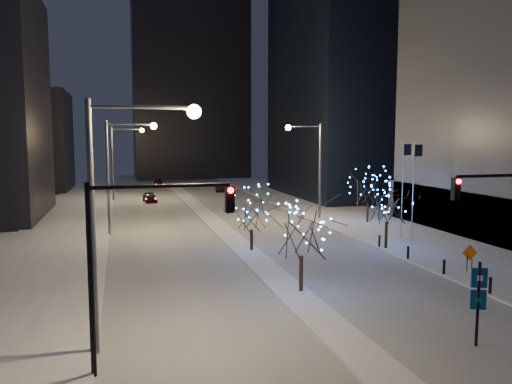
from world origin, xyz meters
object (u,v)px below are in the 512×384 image
object	(u,v)px
holiday_tree_median_near	(302,228)
car_mid	(220,187)
street_lamp_east	(312,158)
holiday_tree_plaza_near	(387,201)
street_lamp_w_near	(120,190)
street_lamp_w_far	(120,153)
construction_sign	(470,255)
car_near	(150,197)
street_lamp_w_mid	(120,161)
traffic_signal_west	(136,244)
car_far	(159,184)
wayfinding_sign	(478,295)
holiday_tree_median_far	(251,209)
holiday_tree_plaza_far	(368,187)

from	to	relation	value
holiday_tree_median_near	car_mid	bearing A→B (deg)	83.76
street_lamp_east	holiday_tree_plaza_near	xyz separation A→B (m)	(0.42, -14.47, -2.71)
street_lamp_w_near	street_lamp_w_far	distance (m)	50.00
street_lamp_w_far	construction_sign	size ratio (longest dim) A/B	6.00
car_near	holiday_tree_median_near	size ratio (longest dim) A/B	0.73
street_lamp_east	holiday_tree_median_near	world-z (taller)	street_lamp_east
holiday_tree_plaza_near	car_near	bearing A→B (deg)	115.04
car_mid	car_near	bearing A→B (deg)	49.33
street_lamp_w_mid	holiday_tree_plaza_near	size ratio (longest dim) A/B	1.82
street_lamp_w_far	holiday_tree_plaza_near	size ratio (longest dim) A/B	1.82
traffic_signal_west	construction_sign	world-z (taller)	traffic_signal_west
street_lamp_w_near	street_lamp_east	bearing A→B (deg)	55.81
street_lamp_w_far	street_lamp_east	world-z (taller)	same
street_lamp_w_mid	car_far	xyz separation A→B (m)	(6.28, 42.13, -5.87)
car_near	street_lamp_east	bearing A→B (deg)	-57.07
car_mid	wayfinding_sign	xyz separation A→B (m)	(-1.28, -61.39, 1.43)
street_lamp_w_near	holiday_tree_plaza_near	size ratio (longest dim) A/B	1.82
holiday_tree_median_far	holiday_tree_plaza_far	xyz separation A→B (m)	(14.37, 9.06, 0.40)
traffic_signal_west	holiday_tree_median_near	bearing A→B (deg)	38.56
car_mid	construction_sign	distance (m)	52.11
street_lamp_w_near	street_lamp_w_mid	size ratio (longest dim) A/B	1.00
car_near	car_far	bearing A→B (deg)	76.86
street_lamp_east	car_near	bearing A→B (deg)	128.50
street_lamp_w_near	holiday_tree_median_far	distance (m)	18.48
street_lamp_east	car_mid	xyz separation A→B (m)	(-3.80, 30.04, -5.71)
traffic_signal_west	car_mid	distance (m)	61.95
street_lamp_w_mid	holiday_tree_plaza_near	bearing A→B (deg)	-30.55
street_lamp_w_far	holiday_tree_median_far	size ratio (longest dim) A/B	1.94
car_far	holiday_tree_median_far	xyz separation A→B (m)	(3.08, -51.54, 2.59)
street_lamp_w_near	holiday_tree_plaza_far	xyz separation A→B (m)	(23.73, 24.65, -2.88)
street_lamp_w_far	construction_sign	bearing A→B (deg)	-64.16
holiday_tree_plaza_far	wayfinding_sign	size ratio (longest dim) A/B	1.66
street_lamp_w_mid	car_near	bearing A→B (deg)	80.71
street_lamp_w_far	traffic_signal_west	bearing A→B (deg)	-89.45
traffic_signal_west	holiday_tree_median_far	size ratio (longest dim) A/B	1.36
street_lamp_w_far	street_lamp_east	distance (m)	29.08
holiday_tree_plaza_near	holiday_tree_plaza_far	xyz separation A→B (m)	(4.29, 11.12, -0.13)
wayfinding_sign	holiday_tree_plaza_near	bearing A→B (deg)	93.30
street_lamp_east	construction_sign	xyz separation A→B (m)	(2.16, -21.73, -5.30)
car_mid	street_lamp_east	bearing A→B (deg)	103.75
street_lamp_w_near	car_far	xyz separation A→B (m)	(6.28, 67.13, -5.87)
street_lamp_w_mid	car_far	distance (m)	43.00
holiday_tree_median_far	street_lamp_w_near	bearing A→B (deg)	-120.98
holiday_tree_median_near	wayfinding_sign	distance (m)	9.72
holiday_tree_median_near	construction_sign	bearing A→B (deg)	5.57
street_lamp_w_mid	holiday_tree_median_far	size ratio (longest dim) A/B	1.94
holiday_tree_plaza_near	car_mid	bearing A→B (deg)	95.41
car_near	car_far	world-z (taller)	car_near
street_lamp_w_near	street_lamp_w_mid	bearing A→B (deg)	90.00
car_far	holiday_tree_median_far	size ratio (longest dim) A/B	0.84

